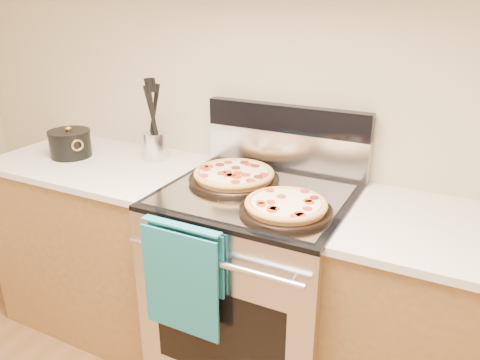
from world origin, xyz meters
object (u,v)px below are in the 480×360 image
at_px(range_body, 255,290).
at_px(pepperoni_pizza_back, 234,176).
at_px(utensil_crock, 155,146).
at_px(saucepan, 70,145).
at_px(pepperoni_pizza_front, 286,206).

relative_size(range_body, pepperoni_pizza_back, 2.35).
xyz_separation_m(utensil_crock, saucepan, (-0.41, -0.15, -0.01)).
bearing_deg(utensil_crock, pepperoni_pizza_back, -13.32).
distance_m(utensil_crock, saucepan, 0.44).
xyz_separation_m(range_body, saucepan, (-1.04, 0.02, 0.52)).
bearing_deg(range_body, pepperoni_pizza_back, 157.70).
height_order(pepperoni_pizza_back, saucepan, saucepan).
relative_size(pepperoni_pizza_back, utensil_crock, 2.74).
xyz_separation_m(range_body, utensil_crock, (-0.63, 0.17, 0.53)).
bearing_deg(range_body, saucepan, 178.75).
bearing_deg(saucepan, range_body, -1.25).
distance_m(pepperoni_pizza_front, saucepan, 1.23).
bearing_deg(pepperoni_pizza_back, range_body, -22.30).
bearing_deg(saucepan, pepperoni_pizza_front, -7.11).
bearing_deg(range_body, pepperoni_pizza_front, -35.84).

